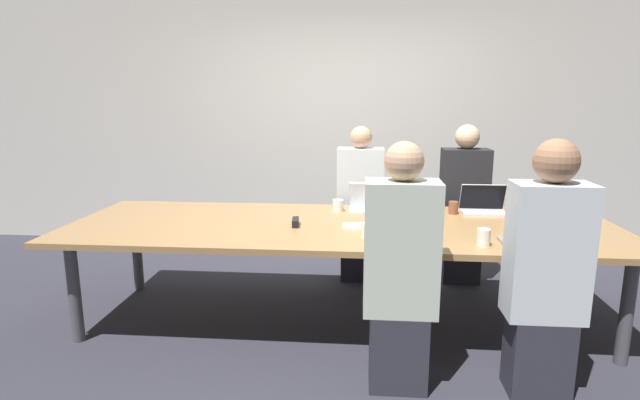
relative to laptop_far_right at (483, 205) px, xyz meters
The scene contains 19 objects.
ground_plane 1.41m from the laptop_far_right, 158.02° to the right, with size 24.00×24.00×0.00m, color #2D2D38.
curtain_wall 2.01m from the laptop_far_right, 124.11° to the left, with size 12.00×0.06×2.80m.
conference_table 1.17m from the laptop_far_right, 158.02° to the right, with size 3.86×1.29×0.73m.
laptop_far_right is the anchor object (origin of this frame).
person_far_right 0.50m from the laptop_far_right, 96.32° to the left, with size 0.40×0.24×1.39m.
cup_far_right 0.24m from the laptop_far_right, 168.05° to the right, with size 0.07×0.07×0.10m.
bottle_far_right 0.29m from the laptop_far_right, 24.94° to the right, with size 0.06×0.06×0.27m.
laptop_far_center 0.88m from the laptop_far_right, behind, with size 0.31×0.23×0.23m.
person_far_center 1.06m from the laptop_far_right, 154.67° to the left, with size 0.40×0.24×1.37m.
cup_far_center 1.12m from the laptop_far_right, behind, with size 0.09×0.09×0.09m.
bottle_far_center 0.65m from the laptop_far_right, 164.66° to the right, with size 0.08×0.08×0.21m.
laptop_near_midright 1.06m from the laptop_far_right, 128.12° to the right, with size 0.34×0.26×0.25m.
person_near_midright 1.45m from the laptop_far_right, 119.83° to the right, with size 0.40×0.24×1.39m.
cup_near_midright 1.18m from the laptop_far_right, 139.64° to the right, with size 0.08×0.08×0.09m.
laptop_near_right 0.88m from the laptop_far_right, 84.83° to the right, with size 0.33×0.24×0.23m.
person_near_right 1.26m from the laptop_far_right, 87.96° to the right, with size 0.40×0.24×1.41m.
cup_near_right 0.91m from the laptop_far_right, 102.65° to the right, with size 0.08×0.08×0.10m.
stapler 1.49m from the laptop_far_right, 159.89° to the right, with size 0.06×0.15×0.05m.
notebook 1.11m from the laptop_far_right, 150.42° to the right, with size 0.21×0.16×0.02m.
Camera 1 is at (0.14, -3.43, 1.61)m, focal length 28.00 mm.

